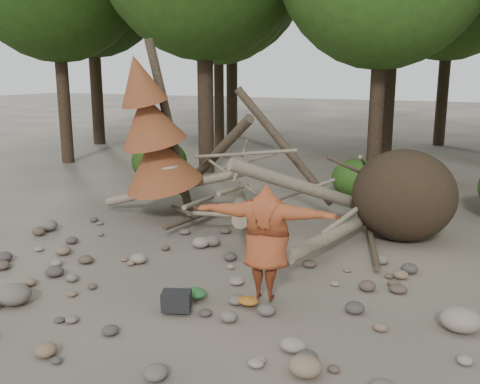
% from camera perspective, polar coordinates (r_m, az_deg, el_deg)
% --- Properties ---
extents(ground, '(120.00, 120.00, 0.00)m').
position_cam_1_polar(ground, '(9.09, -4.16, -10.57)').
color(ground, '#514C44').
rests_on(ground, ground).
extents(deadfall_pile, '(8.55, 5.24, 3.30)m').
position_cam_1_polar(deadfall_pile, '(11.99, 14.28, -0.33)').
color(deadfall_pile, '#332619').
rests_on(deadfall_pile, ground).
extents(dead_conifer, '(2.06, 2.16, 4.35)m').
position_cam_1_polar(dead_conifer, '(12.93, -9.25, 6.07)').
color(dead_conifer, '#4C3F30').
rests_on(dead_conifer, ground).
extents(bush_left, '(1.80, 1.80, 1.44)m').
position_cam_1_polar(bush_left, '(17.59, -8.61, 3.29)').
color(bush_left, '#234612').
rests_on(bush_left, ground).
extents(bush_mid, '(1.40, 1.40, 1.12)m').
position_cam_1_polar(bush_mid, '(15.73, 12.28, 1.41)').
color(bush_mid, '#2E5819').
rests_on(bush_mid, ground).
extents(frisbee_thrower, '(3.10, 0.97, 2.00)m').
position_cam_1_polar(frisbee_thrower, '(8.31, 2.78, -5.42)').
color(frisbee_thrower, brown).
rests_on(frisbee_thrower, ground).
extents(backpack, '(0.51, 0.43, 0.29)m').
position_cam_1_polar(backpack, '(8.33, -6.78, -11.81)').
color(backpack, black).
rests_on(backpack, ground).
extents(cloth_green, '(0.40, 0.34, 0.15)m').
position_cam_1_polar(cloth_green, '(8.76, -4.87, -10.97)').
color(cloth_green, '#26602B').
rests_on(cloth_green, ground).
extents(cloth_orange, '(0.33, 0.27, 0.12)m').
position_cam_1_polar(cloth_orange, '(8.49, 0.88, -11.84)').
color(cloth_orange, '#A65F1C').
rests_on(cloth_orange, ground).
extents(boulder_front_left, '(0.56, 0.50, 0.34)m').
position_cam_1_polar(boulder_front_left, '(9.27, -22.99, -10.00)').
color(boulder_front_left, '#675E55').
rests_on(boulder_front_left, ground).
extents(boulder_front_right, '(0.42, 0.38, 0.25)m').
position_cam_1_polar(boulder_front_right, '(6.82, 6.94, -17.96)').
color(boulder_front_right, '#816850').
rests_on(boulder_front_right, ground).
extents(boulder_mid_right, '(0.58, 0.52, 0.35)m').
position_cam_1_polar(boulder_mid_right, '(8.36, 22.46, -12.46)').
color(boulder_mid_right, gray).
rests_on(boulder_mid_right, ground).
extents(boulder_mid_left, '(0.45, 0.41, 0.27)m').
position_cam_1_polar(boulder_mid_left, '(13.05, -19.81, -3.34)').
color(boulder_mid_left, '#665F56').
rests_on(boulder_mid_left, ground).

